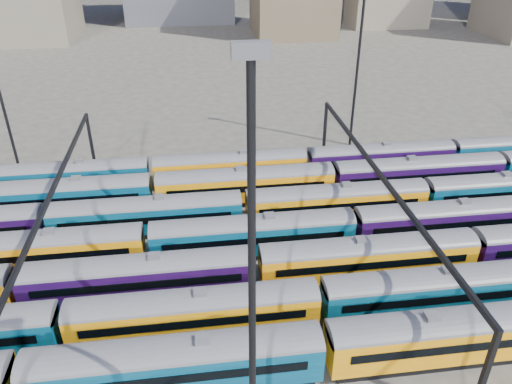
{
  "coord_description": "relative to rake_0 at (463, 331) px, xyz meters",
  "views": [
    {
      "loc": [
        -7.17,
        -39.47,
        29.59
      ],
      "look_at": [
        -0.94,
        6.88,
        3.0
      ],
      "focal_mm": 35.0,
      "sensor_mm": 36.0,
      "label": 1
    }
  ],
  "objects": [
    {
      "name": "ground",
      "position": [
        -11.44,
        15.0,
        -2.69
      ],
      "size": [
        500.0,
        500.0,
        0.0
      ],
      "primitive_type": "plane",
      "color": "#423E38",
      "rests_on": "ground"
    },
    {
      "name": "rake_0",
      "position": [
        0.0,
        0.0,
        0.0
      ],
      "size": [
        103.82,
        3.04,
        5.12
      ],
      "color": "black",
      "rests_on": "ground"
    },
    {
      "name": "rake_1",
      "position": [
        -9.48,
        5.0,
        -0.12
      ],
      "size": [
        119.32,
        2.91,
        4.9
      ],
      "color": "black",
      "rests_on": "ground"
    },
    {
      "name": "rake_2",
      "position": [
        -13.91,
        10.0,
        -0.09
      ],
      "size": [
        120.66,
        2.94,
        4.95
      ],
      "color": "black",
      "rests_on": "ground"
    },
    {
      "name": "rake_3",
      "position": [
        -23.69,
        15.0,
        -0.09
      ],
      "size": [
        120.41,
        2.94,
        4.94
      ],
      "color": "black",
      "rests_on": "ground"
    },
    {
      "name": "rake_4",
      "position": [
        6.08,
        20.0,
        -0.11
      ],
      "size": [
        119.54,
        2.92,
        4.9
      ],
      "color": "black",
      "rests_on": "ground"
    },
    {
      "name": "rake_5",
      "position": [
        -23.5,
        25.0,
        -0.03
      ],
      "size": [
        123.19,
        3.0,
        5.06
      ],
      "color": "black",
      "rests_on": "ground"
    },
    {
      "name": "rake_6",
      "position": [
        -24.03,
        30.0,
        -0.23
      ],
      "size": [
        114.15,
        2.79,
        4.68
      ],
      "color": "black",
      "rests_on": "ground"
    },
    {
      "name": "gantry_1",
      "position": [
        -31.44,
        15.0,
        4.1
      ],
      "size": [
        0.35,
        40.35,
        8.03
      ],
      "color": "black",
      "rests_on": "ground"
    },
    {
      "name": "gantry_2",
      "position": [
        -1.44,
        15.0,
        4.1
      ],
      "size": [
        0.35,
        40.35,
        8.03
      ],
      "color": "black",
      "rests_on": "ground"
    },
    {
      "name": "mast_2",
      "position": [
        -16.44,
        -7.0,
        11.28
      ],
      "size": [
        1.4,
        0.5,
        25.6
      ],
      "color": "black",
      "rests_on": "ground"
    },
    {
      "name": "mast_3",
      "position": [
        3.56,
        39.0,
        11.28
      ],
      "size": [
        1.4,
        0.5,
        25.6
      ],
      "color": "black",
      "rests_on": "ground"
    }
  ]
}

